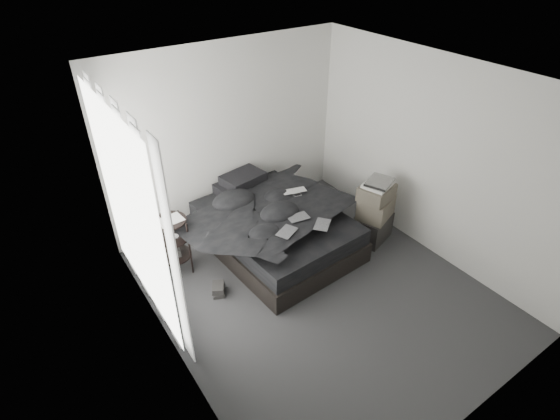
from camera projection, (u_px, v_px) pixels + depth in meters
floor at (316, 289)px, 5.43m from camera, size 3.60×4.20×0.01m
ceiling at (329, 82)px, 3.98m from camera, size 3.60×4.20×0.01m
wall_back at (228, 135)px, 6.15m from camera, size 3.60×0.01×2.60m
wall_front at (499, 326)px, 3.26m from camera, size 3.60×0.01×2.60m
wall_left at (163, 263)px, 3.86m from camera, size 0.01×4.20×2.60m
wall_right at (432, 159)px, 5.55m from camera, size 0.01×4.20×2.60m
window_left at (131, 211)px, 4.46m from camera, size 0.02×2.00×2.30m
curtain_left at (137, 215)px, 4.52m from camera, size 0.06×2.12×2.48m
bed at (276, 237)px, 6.08m from camera, size 1.72×2.20×0.29m
mattress at (276, 222)px, 5.94m from camera, size 1.66×2.14×0.22m
duvet at (278, 210)px, 5.78m from camera, size 1.66×1.89×0.25m
pillow_lower at (239, 188)px, 6.35m from camera, size 0.66×0.47×0.14m
pillow_upper at (243, 178)px, 6.30m from camera, size 0.65×0.50×0.13m
laptop at (296, 188)px, 5.97m from camera, size 0.38×0.29×0.03m
comic_a at (287, 227)px, 5.24m from camera, size 0.31×0.27×0.01m
comic_b at (298, 212)px, 5.50m from camera, size 0.29×0.21×0.01m
comic_c at (323, 219)px, 5.36m from camera, size 0.32×0.30×0.01m
side_stand at (173, 246)px, 5.53m from camera, size 0.46×0.46×0.78m
papers at (170, 220)px, 5.30m from camera, size 0.32×0.25×0.02m
floor_books at (218, 289)px, 5.33m from camera, size 0.21×0.24×0.14m
box_lower at (372, 227)px, 6.20m from camera, size 0.61×0.54×0.38m
box_mid at (376, 207)px, 6.02m from camera, size 0.59×0.53×0.29m
box_upper at (377, 192)px, 5.87m from camera, size 0.54×0.47×0.20m
art_book_white at (378, 184)px, 5.81m from camera, size 0.47×0.42×0.04m
art_book_snake at (380, 182)px, 5.79m from camera, size 0.47×0.43×0.04m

